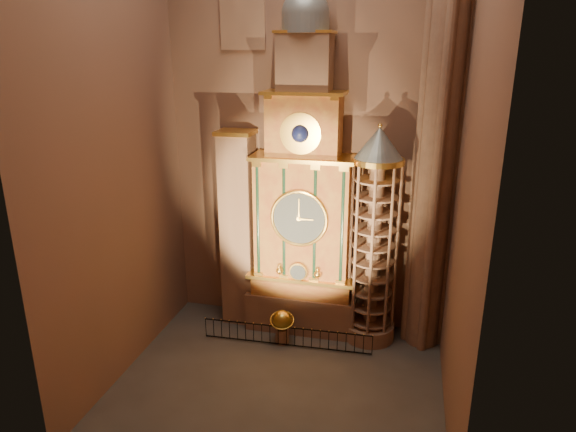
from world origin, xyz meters
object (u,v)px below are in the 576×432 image
(astronomical_clock, at_px, (303,205))
(portrait_tower, at_px, (238,229))
(celestial_globe, at_px, (282,324))
(stair_turret, at_px, (374,240))
(iron_railing, at_px, (286,336))

(astronomical_clock, distance_m, portrait_tower, 3.73)
(portrait_tower, distance_m, celestial_globe, 5.27)
(stair_turret, distance_m, celestial_globe, 6.12)
(iron_railing, bearing_deg, stair_turret, 25.52)
(iron_railing, bearing_deg, astronomical_clock, 80.51)
(astronomical_clock, bearing_deg, celestial_globe, -109.93)
(stair_turret, height_order, celestial_globe, stair_turret)
(astronomical_clock, relative_size, stair_turret, 1.55)
(portrait_tower, xyz_separation_m, celestial_globe, (2.75, -1.81, -4.11))
(astronomical_clock, height_order, celestial_globe, astronomical_clock)
(celestial_globe, bearing_deg, astronomical_clock, 70.07)
(astronomical_clock, bearing_deg, iron_railing, -99.49)
(celestial_globe, height_order, iron_railing, celestial_globe)
(astronomical_clock, xyz_separation_m, celestial_globe, (-0.65, -1.80, -5.64))
(stair_turret, xyz_separation_m, celestial_globe, (-4.15, -1.53, -4.23))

